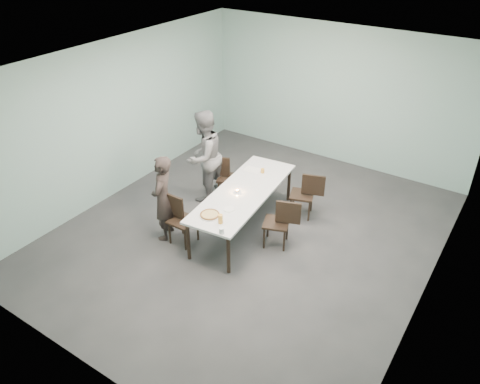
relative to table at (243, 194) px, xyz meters
The scene contains 16 objects.
ground 0.73m from the table, 28.92° to the right, with size 7.00×7.00×0.00m, color #333335.
room_shell 1.35m from the table, 28.92° to the right, with size 6.02×7.02×3.01m.
table is the anchor object (origin of this frame).
chair_near_left 1.18m from the table, 126.43° to the right, with size 0.61×0.42×0.87m.
chair_far_left 1.11m from the table, 142.18° to the left, with size 0.65×0.54×0.87m.
chair_near_right 0.84m from the table, ahead, with size 0.65×0.54×0.87m.
chair_far_right 1.23m from the table, 51.13° to the left, with size 0.65×0.53×0.87m.
diner_near 1.38m from the table, 135.36° to the right, with size 0.56×0.37×1.54m, color black.
diner_far 1.29m from the table, 159.45° to the left, with size 0.88×0.69×1.81m, color slate.
pizza 0.93m from the table, 92.11° to the right, with size 0.34×0.34×0.04m.
side_plate 0.63m from the table, 78.83° to the right, with size 0.18×0.18×0.01m, color white.
beer_glass 1.04m from the table, 77.27° to the right, with size 0.08×0.08×0.15m, color gold.
water_tumbler 1.27m from the table, 71.97° to the right, with size 0.08×0.08×0.09m, color silver.
tealight 0.14m from the table, 124.73° to the right, with size 0.06×0.06×0.05m.
amber_tumbler 0.76m from the table, 94.81° to the left, with size 0.07×0.07×0.08m, color gold.
menu 0.79m from the table, 110.50° to the left, with size 0.30×0.22×0.01m, color silver.
Camera 1 is at (3.58, -5.72, 4.95)m, focal length 35.00 mm.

